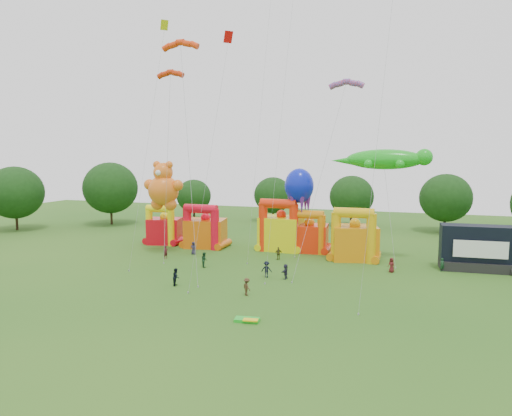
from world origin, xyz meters
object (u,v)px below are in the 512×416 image
(spectator_4, at_px, (278,253))
(teddy_bear_kite, at_px, (163,188))
(bouncy_castle_2, at_px, (281,231))
(gecko_kite, at_px, (387,191))
(bouncy_castle_0, at_px, (164,229))
(octopus_kite, at_px, (299,194))
(spectator_0, at_px, (193,248))
(stage_trailer, at_px, (478,249))

(spectator_4, bearing_deg, teddy_bear_kite, -33.17)
(bouncy_castle_2, xyz_separation_m, gecko_kite, (14.45, -2.56, 6.16))
(bouncy_castle_2, height_order, gecko_kite, gecko_kite)
(teddy_bear_kite, relative_size, spectator_4, 7.73)
(bouncy_castle_0, bearing_deg, teddy_bear_kite, -59.78)
(bouncy_castle_2, bearing_deg, gecko_kite, -10.04)
(bouncy_castle_0, distance_m, octopus_kite, 21.58)
(teddy_bear_kite, xyz_separation_m, spectator_0, (3.98, 0.72, -8.06))
(spectator_0, xyz_separation_m, spectator_4, (11.81, 0.55, -0.05))
(teddy_bear_kite, xyz_separation_m, spectator_4, (15.79, 1.27, -8.11))
(teddy_bear_kite, relative_size, gecko_kite, 0.89)
(teddy_bear_kite, relative_size, spectator_0, 7.32)
(spectator_0, bearing_deg, bouncy_castle_0, 132.73)
(bouncy_castle_2, relative_size, gecko_kite, 0.52)
(spectator_0, bearing_deg, octopus_kite, 12.31)
(spectator_4, bearing_deg, gecko_kite, 156.48)
(teddy_bear_kite, height_order, gecko_kite, gecko_kite)
(bouncy_castle_2, bearing_deg, teddy_bear_kite, -153.66)
(bouncy_castle_2, distance_m, spectator_0, 12.46)
(bouncy_castle_2, distance_m, teddy_bear_kite, 17.27)
(bouncy_castle_2, distance_m, octopus_kite, 6.01)
(stage_trailer, height_order, octopus_kite, octopus_kite)
(stage_trailer, distance_m, spectator_0, 35.55)
(stage_trailer, relative_size, spectator_4, 5.18)
(bouncy_castle_2, distance_m, stage_trailer, 25.21)
(bouncy_castle_0, relative_size, gecko_kite, 0.42)
(bouncy_castle_0, bearing_deg, stage_trailer, -3.69)
(octopus_kite, relative_size, spectator_0, 6.74)
(bouncy_castle_2, distance_m, gecko_kite, 15.92)
(stage_trailer, relative_size, spectator_0, 4.91)
(bouncy_castle_0, distance_m, teddy_bear_kite, 9.73)
(bouncy_castle_2, xyz_separation_m, stage_trailer, (24.92, -3.77, -0.23))
(stage_trailer, xyz_separation_m, spectator_0, (-35.41, -2.67, -1.70))
(gecko_kite, bearing_deg, octopus_kite, 170.50)
(bouncy_castle_0, distance_m, gecko_kite, 33.22)
(stage_trailer, bearing_deg, spectator_4, -174.87)
(octopus_kite, bearing_deg, bouncy_castle_2, 167.64)
(teddy_bear_kite, bearing_deg, bouncy_castle_0, 120.22)
(teddy_bear_kite, bearing_deg, octopus_kite, 20.92)
(stage_trailer, relative_size, gecko_kite, 0.60)
(teddy_bear_kite, xyz_separation_m, octopus_kite, (17.18, 6.57, -0.81))
(bouncy_castle_2, xyz_separation_m, teddy_bear_kite, (-14.47, -7.16, 6.13))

